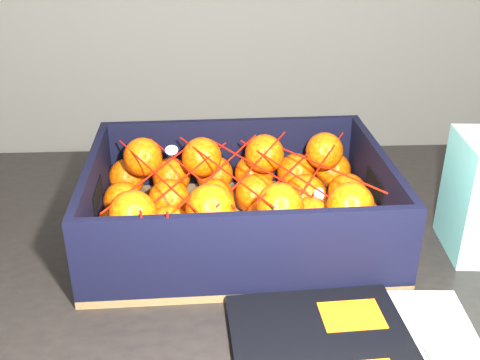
{
  "coord_description": "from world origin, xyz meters",
  "views": [
    {
      "loc": [
        0.1,
        -0.51,
        1.23
      ],
      "look_at": [
        0.16,
        0.22,
        0.86
      ],
      "focal_mm": 42.64,
      "sensor_mm": 36.0,
      "label": 1
    }
  ],
  "objects": [
    {
      "name": "mesh_net",
      "position": [
        0.15,
        0.24,
        0.86
      ],
      "size": [
        0.38,
        0.3,
        0.09
      ],
      "color": "red",
      "rests_on": "clementine_heap"
    },
    {
      "name": "table",
      "position": [
        0.26,
        0.18,
        0.65
      ],
      "size": [
        1.22,
        0.84,
        0.75
      ],
      "color": "black",
      "rests_on": "ground"
    },
    {
      "name": "produce_crate",
      "position": [
        0.16,
        0.25,
        0.79
      ],
      "size": [
        0.45,
        0.34,
        0.13
      ],
      "color": "brown",
      "rests_on": "table"
    },
    {
      "name": "clementine_heap",
      "position": [
        0.16,
        0.25,
        0.81
      ],
      "size": [
        0.43,
        0.32,
        0.12
      ],
      "color": "#E54A04",
      "rests_on": "produce_crate"
    }
  ]
}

